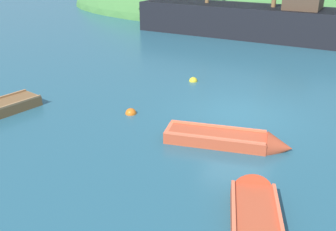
# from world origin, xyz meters

# --- Properties ---
(ground_plane) EXTENTS (120.00, 120.00, 0.00)m
(ground_plane) POSITION_xyz_m (0.00, 0.00, 0.00)
(ground_plane) COLOR #285B70
(shore_hill) EXTENTS (43.31, 25.02, 8.54)m
(shore_hill) POSITION_xyz_m (-3.64, 28.01, 0.00)
(shore_hill) COLOR #477F3D
(shore_hill) RESTS_ON ground
(sailing_ship) EXTENTS (17.35, 5.13, 12.19)m
(sailing_ship) POSITION_xyz_m (-3.02, 14.12, 0.81)
(sailing_ship) COLOR black
(sailing_ship) RESTS_ON ground
(rowboat_center) EXTENTS (3.95, 1.43, 0.89)m
(rowboat_center) POSITION_xyz_m (0.27, -2.38, 0.12)
(rowboat_center) COLOR #C64C2D
(rowboat_center) RESTS_ON ground
(rowboat_far) EXTENTS (1.83, 3.65, 0.99)m
(rowboat_far) POSITION_xyz_m (1.53, -5.57, 0.11)
(rowboat_far) COLOR #C64C2D
(rowboat_far) RESTS_ON ground
(buoy_orange) EXTENTS (0.41, 0.41, 0.41)m
(buoy_orange) POSITION_xyz_m (-3.76, -1.42, 0.00)
(buoy_orange) COLOR orange
(buoy_orange) RESTS_ON ground
(buoy_yellow) EXTENTS (0.39, 0.39, 0.39)m
(buoy_yellow) POSITION_xyz_m (-2.85, 3.02, 0.00)
(buoy_yellow) COLOR yellow
(buoy_yellow) RESTS_ON ground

